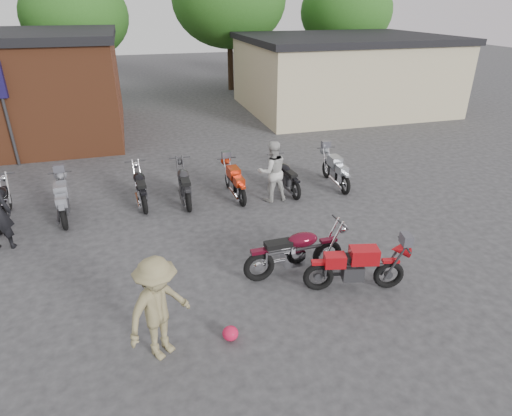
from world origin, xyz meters
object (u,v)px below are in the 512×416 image
object	(u,v)px
vintage_motorcycle	(296,249)
row_bike_2	(140,185)
person_tan	(159,309)
row_bike_6	(336,169)
person_light	(272,171)
row_bike_4	(235,180)
row_bike_1	(62,199)
row_bike_5	(286,175)
row_bike_3	(184,182)
sportbike	(357,265)
helmet	(230,333)
row_bike_0	(1,201)

from	to	relation	value
vintage_motorcycle	row_bike_2	bearing A→B (deg)	121.43
person_tan	row_bike_6	size ratio (longest dim) A/B	0.97
person_light	row_bike_4	distance (m)	1.19
person_light	row_bike_6	bearing A→B (deg)	-169.94
vintage_motorcycle	row_bike_1	world-z (taller)	vintage_motorcycle
row_bike_4	row_bike_5	distance (m)	1.62
person_light	row_bike_3	world-z (taller)	person_light
vintage_motorcycle	sportbike	bearing A→B (deg)	-42.27
person_tan	row_bike_1	bearing A→B (deg)	73.83
row_bike_4	vintage_motorcycle	bearing A→B (deg)	-179.65
row_bike_1	row_bike_3	bearing A→B (deg)	-92.31
person_light	row_bike_4	size ratio (longest dim) A/B	0.98
sportbike	row_bike_4	bearing A→B (deg)	117.04
sportbike	helmet	bearing A→B (deg)	-152.25
vintage_motorcycle	person_tan	xyz separation A→B (m)	(-2.96, -1.57, 0.30)
row_bike_4	person_light	bearing A→B (deg)	-122.02
person_tan	row_bike_0	world-z (taller)	person_tan
row_bike_6	row_bike_3	bearing A→B (deg)	89.83
row_bike_3	row_bike_6	size ratio (longest dim) A/B	1.05
person_light	row_bike_1	xyz separation A→B (m)	(-5.78, 0.48, -0.34)
row_bike_1	row_bike_4	distance (m)	4.78
sportbike	helmet	world-z (taller)	sportbike
sportbike	row_bike_0	size ratio (longest dim) A/B	1.00
row_bike_2	row_bike_3	bearing A→B (deg)	-102.51
row_bike_3	vintage_motorcycle	bearing A→B (deg)	-157.86
vintage_motorcycle	row_bike_5	xyz separation A→B (m)	(1.32, 4.33, -0.10)
row_bike_5	helmet	bearing A→B (deg)	146.91
person_tan	row_bike_4	xyz separation A→B (m)	(2.66, 5.90, -0.40)
row_bike_1	row_bike_6	bearing A→B (deg)	-95.41
person_light	row_bike_1	world-z (taller)	person_light
vintage_motorcycle	row_bike_1	distance (m)	6.64
row_bike_4	row_bike_5	bearing A→B (deg)	-93.79
row_bike_2	vintage_motorcycle	bearing A→B (deg)	-151.06
row_bike_2	row_bike_3	world-z (taller)	row_bike_3
helmet	row_bike_3	xyz separation A→B (m)	(0.03, 6.03, 0.46)
row_bike_3	row_bike_5	xyz separation A→B (m)	(3.11, -0.14, -0.05)
vintage_motorcycle	row_bike_6	size ratio (longest dim) A/B	1.12
row_bike_1	row_bike_5	xyz separation A→B (m)	(6.41, 0.05, -0.03)
row_bike_4	row_bike_6	distance (m)	3.29
person_light	row_bike_6	distance (m)	2.38
row_bike_1	person_light	bearing A→B (deg)	-100.39
sportbike	person_light	size ratio (longest dim) A/B	1.10
vintage_motorcycle	helmet	world-z (taller)	vintage_motorcycle
vintage_motorcycle	row_bike_5	bearing A→B (deg)	71.37
row_bike_3	row_bike_4	bearing A→B (deg)	-94.77
vintage_motorcycle	row_bike_0	size ratio (longest dim) A/B	1.09
vintage_motorcycle	row_bike_4	world-z (taller)	vintage_motorcycle
person_light	row_bike_2	distance (m)	3.83
vintage_motorcycle	sportbike	xyz separation A→B (m)	(0.98, -0.84, -0.05)
vintage_motorcycle	row_bike_5	world-z (taller)	vintage_motorcycle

